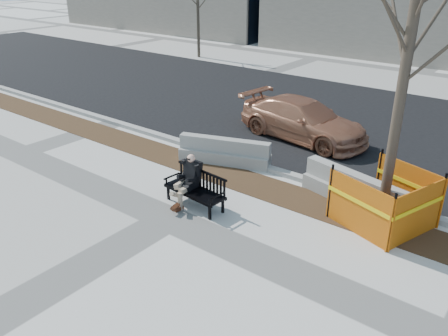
{
  "coord_description": "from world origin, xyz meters",
  "views": [
    {
      "loc": [
        6.49,
        -6.3,
        5.29
      ],
      "look_at": [
        0.47,
        1.4,
        0.88
      ],
      "focal_mm": 37.01,
      "sensor_mm": 36.0,
      "label": 1
    }
  ],
  "objects_px": {
    "bench": "(195,206)",
    "tree_fence": "(380,222)",
    "jersey_barrier_left": "(224,163)",
    "sedan": "(302,138)",
    "jersey_barrier_right": "(353,204)",
    "seated_man": "(190,202)"
  },
  "relations": [
    {
      "from": "seated_man",
      "to": "jersey_barrier_left",
      "type": "distance_m",
      "value": 2.47
    },
    {
      "from": "tree_fence",
      "to": "jersey_barrier_left",
      "type": "bearing_deg",
      "value": 174.63
    },
    {
      "from": "tree_fence",
      "to": "bench",
      "type": "bearing_deg",
      "value": -152.2
    },
    {
      "from": "sedan",
      "to": "jersey_barrier_left",
      "type": "distance_m",
      "value": 3.21
    },
    {
      "from": "jersey_barrier_left",
      "to": "sedan",
      "type": "bearing_deg",
      "value": 57.31
    },
    {
      "from": "jersey_barrier_left",
      "to": "seated_man",
      "type": "bearing_deg",
      "value": -90.64
    },
    {
      "from": "seated_man",
      "to": "tree_fence",
      "type": "bearing_deg",
      "value": 30.82
    },
    {
      "from": "seated_man",
      "to": "sedan",
      "type": "relative_size",
      "value": 0.28
    },
    {
      "from": "tree_fence",
      "to": "sedan",
      "type": "bearing_deg",
      "value": 138.09
    },
    {
      "from": "bench",
      "to": "tree_fence",
      "type": "relative_size",
      "value": 0.25
    },
    {
      "from": "bench",
      "to": "jersey_barrier_right",
      "type": "xyz_separation_m",
      "value": [
        2.9,
        2.38,
        0.0
      ]
    },
    {
      "from": "seated_man",
      "to": "jersey_barrier_left",
      "type": "xyz_separation_m",
      "value": [
        -0.78,
        2.35,
        0.0
      ]
    },
    {
      "from": "tree_fence",
      "to": "sedan",
      "type": "relative_size",
      "value": 1.48
    },
    {
      "from": "sedan",
      "to": "jersey_barrier_right",
      "type": "distance_m",
      "value": 4.44
    },
    {
      "from": "bench",
      "to": "jersey_barrier_left",
      "type": "xyz_separation_m",
      "value": [
        -1.0,
        2.41,
        0.0
      ]
    },
    {
      "from": "sedan",
      "to": "jersey_barrier_left",
      "type": "relative_size",
      "value": 1.66
    },
    {
      "from": "bench",
      "to": "tree_fence",
      "type": "height_order",
      "value": "tree_fence"
    },
    {
      "from": "seated_man",
      "to": "sedan",
      "type": "xyz_separation_m",
      "value": [
        -0.02,
        5.46,
        0.0
      ]
    },
    {
      "from": "seated_man",
      "to": "tree_fence",
      "type": "xyz_separation_m",
      "value": [
        3.95,
        1.9,
        0.0
      ]
    },
    {
      "from": "sedan",
      "to": "jersey_barrier_left",
      "type": "xyz_separation_m",
      "value": [
        -0.76,
        -3.11,
        0.0
      ]
    },
    {
      "from": "bench",
      "to": "sedan",
      "type": "relative_size",
      "value": 0.37
    },
    {
      "from": "bench",
      "to": "jersey_barrier_right",
      "type": "distance_m",
      "value": 3.75
    }
  ]
}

